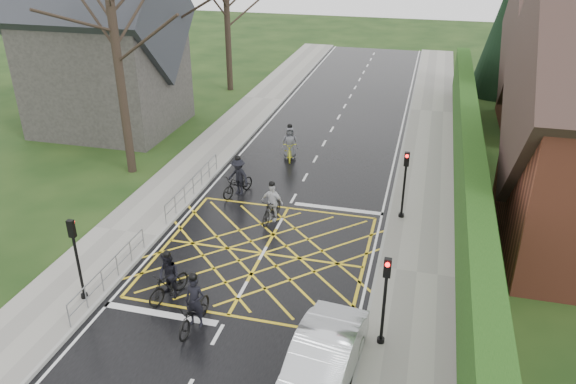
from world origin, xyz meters
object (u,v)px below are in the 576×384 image
at_px(cyclist_back, 169,280).
at_px(cyclist_front, 272,206).
at_px(cyclist_lead, 289,147).
at_px(cyclist_mid, 238,180).
at_px(car, 321,364).
at_px(cyclist_rear, 195,310).

height_order(cyclist_back, cyclist_front, cyclist_back).
distance_m(cyclist_front, cyclist_lead, 7.13).
relative_size(cyclist_back, cyclist_mid, 0.90).
bearing_deg(car, cyclist_back, 160.84).
bearing_deg(cyclist_back, car, -4.20).
bearing_deg(cyclist_front, cyclist_mid, 145.72).
relative_size(cyclist_rear, cyclist_back, 1.08).
bearing_deg(cyclist_lead, cyclist_rear, -104.78).
xyz_separation_m(cyclist_mid, cyclist_front, (2.27, -2.09, -0.04)).
distance_m(cyclist_rear, cyclist_lead, 14.53).
xyz_separation_m(cyclist_rear, cyclist_mid, (-1.83, 9.56, 0.07)).
height_order(cyclist_rear, cyclist_mid, cyclist_rear).
bearing_deg(car, cyclist_rear, 166.66).
distance_m(cyclist_back, car, 6.53).
height_order(cyclist_front, car, cyclist_front).
bearing_deg(cyclist_mid, cyclist_front, -20.19).
bearing_deg(cyclist_lead, cyclist_mid, -121.24).
bearing_deg(cyclist_mid, car, -37.89).
bearing_deg(cyclist_back, cyclist_mid, 112.83).
distance_m(cyclist_back, cyclist_lead, 13.35).
bearing_deg(cyclist_front, cyclist_back, -98.59).
bearing_deg(cyclist_rear, cyclist_lead, 95.79).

